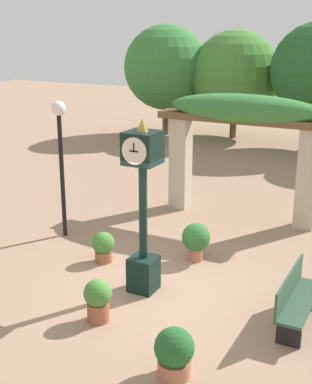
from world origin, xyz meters
name	(u,v)px	position (x,y,z in m)	size (l,w,h in m)	color
ground_plane	(160,289)	(0.00, 0.00, 0.00)	(60.00, 60.00, 0.00)	#9E7A60
pedestal_clock	(143,204)	(-0.26, -0.15, 1.68)	(0.57, 0.61, 3.20)	black
pergola	(243,125)	(0.00, 4.48, 2.36)	(4.39, 1.07, 3.12)	#BCB299
potted_plant_near_left	(103,246)	(-1.59, 0.56, 0.34)	(0.47, 0.47, 0.64)	#9E563D
potted_plant_near_right	(174,352)	(1.34, -2.20, 0.38)	(0.57, 0.57, 0.74)	#B26B4C
potted_plant_far_left	(98,299)	(-0.41, -1.45, 0.40)	(0.47, 0.47, 0.73)	#9E563D
potted_plant_far_right	(196,239)	(0.09, 1.48, 0.48)	(0.59, 0.59, 0.81)	#B26B4C
park_bench	(296,299)	(2.51, -0.05, 0.44)	(0.42, 1.68, 0.89)	#2D4C38
lamp_post	(60,140)	(-3.19, 1.39, 2.26)	(0.32, 0.32, 3.12)	black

